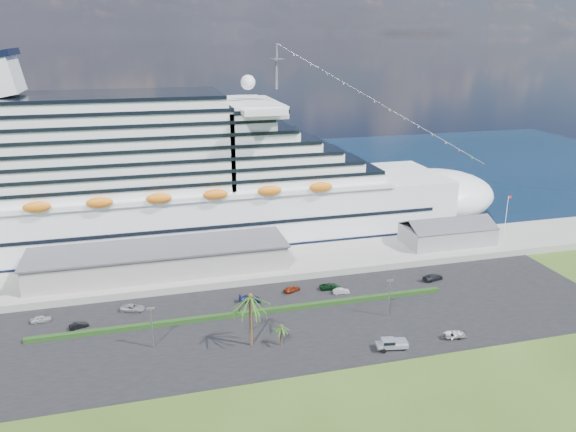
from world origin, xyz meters
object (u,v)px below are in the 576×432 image
object	(u,v)px
boat_trailer	(456,334)
parked_car_3	(250,299)
cruise_ship	(166,186)
pickup_truck	(391,343)

from	to	relation	value
boat_trailer	parked_car_3	bearing A→B (deg)	144.06
cruise_ship	boat_trailer	size ratio (longest dim) A/B	35.65
parked_car_3	boat_trailer	world-z (taller)	boat_trailer
cruise_ship	pickup_truck	bearing A→B (deg)	-61.74
cruise_ship	pickup_truck	xyz separation A→B (m)	(36.59, -68.07, -15.41)
pickup_truck	cruise_ship	bearing A→B (deg)	118.26
pickup_truck	boat_trailer	bearing A→B (deg)	1.15
cruise_ship	boat_trailer	distance (m)	85.85
cruise_ship	parked_car_3	size ratio (longest dim) A/B	38.47
parked_car_3	pickup_truck	distance (m)	33.86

